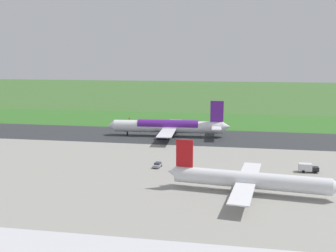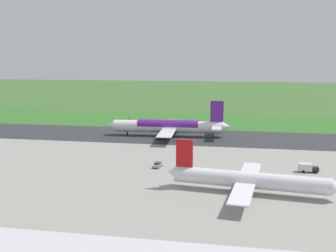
# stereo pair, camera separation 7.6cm
# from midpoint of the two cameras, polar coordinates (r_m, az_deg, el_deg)

# --- Properties ---
(ground_plane) EXTENTS (800.00, 800.00, 0.00)m
(ground_plane) POSITION_cam_midpoint_polar(r_m,az_deg,el_deg) (177.38, -3.22, -1.33)
(ground_plane) COLOR #3D662D
(runway_asphalt) EXTENTS (600.00, 35.70, 0.06)m
(runway_asphalt) POSITION_cam_midpoint_polar(r_m,az_deg,el_deg) (177.38, -3.22, -1.33)
(runway_asphalt) COLOR #2D3033
(runway_asphalt) RESTS_ON ground
(apron_concrete) EXTENTS (440.00, 110.00, 0.05)m
(apron_concrete) POSITION_cam_midpoint_polar(r_m,az_deg,el_deg) (110.34, -11.98, -8.49)
(apron_concrete) COLOR gray
(apron_concrete) RESTS_ON ground
(grass_verge_foreground) EXTENTS (600.00, 80.00, 0.04)m
(grass_verge_foreground) POSITION_cam_midpoint_polar(r_m,az_deg,el_deg) (210.14, -1.09, 0.44)
(grass_verge_foreground) COLOR #346B27
(grass_verge_foreground) RESTS_ON ground
(airliner_main) EXTENTS (54.12, 44.25, 15.88)m
(airliner_main) POSITION_cam_midpoint_polar(r_m,az_deg,el_deg) (174.52, 0.11, -0.05)
(airliner_main) COLOR white
(airliner_main) RESTS_ON ground
(airliner_parked_near) EXTENTS (44.06, 36.15, 12.86)m
(airliner_parked_near) POSITION_cam_midpoint_polar(r_m,az_deg,el_deg) (104.51, 11.44, -7.51)
(airliner_parked_near) COLOR white
(airliner_parked_near) RESTS_ON ground
(service_truck_baggage) EXTENTS (5.81, 2.32, 2.65)m
(service_truck_baggage) POSITION_cam_midpoint_polar(r_m,az_deg,el_deg) (127.92, 19.27, -5.64)
(service_truck_baggage) COLOR black
(service_truck_baggage) RESTS_ON ground
(service_car_followme) EXTENTS (2.33, 4.39, 1.62)m
(service_car_followme) POSITION_cam_midpoint_polar(r_m,az_deg,el_deg) (126.10, -1.52, -5.56)
(service_car_followme) COLOR gray
(service_car_followme) RESTS_ON ground
(no_stopping_sign) EXTENTS (0.60, 0.10, 2.86)m
(no_stopping_sign) POSITION_cam_midpoint_polar(r_m,az_deg,el_deg) (209.88, -5.55, 0.84)
(no_stopping_sign) COLOR slate
(no_stopping_sign) RESTS_ON ground
(traffic_cone_orange) EXTENTS (0.40, 0.40, 0.55)m
(traffic_cone_orange) POSITION_cam_midpoint_polar(r_m,az_deg,el_deg) (213.07, -6.51, 0.58)
(traffic_cone_orange) COLOR orange
(traffic_cone_orange) RESTS_ON ground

